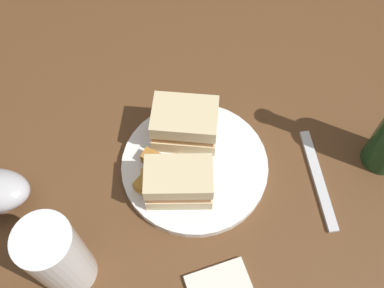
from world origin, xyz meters
The scene contains 12 objects.
ground_plane centered at (0.00, 0.00, 0.00)m, with size 6.00×6.00×0.00m, color #4C4238.
dining_table centered at (0.00, 0.00, 0.38)m, with size 1.21×0.97×0.75m, color brown.
plate centered at (-0.06, 0.01, 0.76)m, with size 0.24×0.24×0.02m, color white.
sandwich_half_left centered at (0.00, 0.01, 0.80)m, with size 0.11×0.12×0.07m.
sandwich_half_right centered at (-0.10, 0.04, 0.80)m, with size 0.09×0.11×0.06m.
potato_wedge_front centered at (-0.07, 0.09, 0.78)m, with size 0.05×0.02×0.02m, color gold.
potato_wedge_middle centered at (-0.07, 0.08, 0.78)m, with size 0.04×0.02×0.02m, color gold.
potato_wedge_back centered at (-0.04, 0.05, 0.77)m, with size 0.04×0.02×0.01m, color #AD702D.
potato_wedge_left_edge centered at (-0.05, 0.06, 0.77)m, with size 0.04×0.02×0.02m, color gold.
potato_wedge_right_edge centered at (-0.04, 0.07, 0.78)m, with size 0.04×0.02×0.02m, color #AD702D.
pint_glass centered at (-0.17, 0.23, 0.82)m, with size 0.07×0.07×0.16m.
fork centered at (-0.13, -0.18, 0.75)m, with size 0.18×0.02×0.01m, color silver.
Camera 1 is at (-0.37, 0.10, 1.41)m, focal length 41.11 mm.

